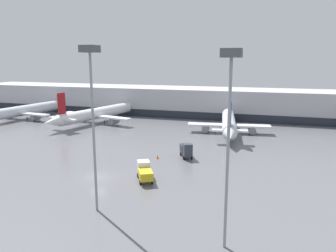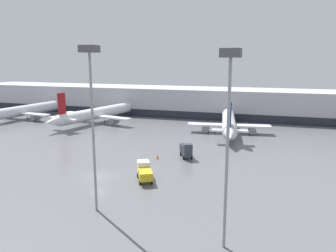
# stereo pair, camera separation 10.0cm
# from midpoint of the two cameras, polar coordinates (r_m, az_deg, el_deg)

# --- Properties ---
(ground_plane) EXTENTS (320.00, 320.00, 0.00)m
(ground_plane) POSITION_cam_midpoint_polar(r_m,az_deg,el_deg) (53.28, -12.09, -8.68)
(ground_plane) COLOR slate
(terminal_building) EXTENTS (160.00, 26.91, 9.00)m
(terminal_building) POSITION_cam_midpoint_polar(r_m,az_deg,el_deg) (109.08, 3.98, 4.26)
(terminal_building) COLOR #B2B2B7
(terminal_building) RESTS_ON ground_plane
(parked_jet_0) EXTENTS (20.65, 33.79, 9.36)m
(parked_jet_0) POSITION_cam_midpoint_polar(r_m,az_deg,el_deg) (83.19, 10.51, 0.50)
(parked_jet_0) COLOR silver
(parked_jet_0) RESTS_ON ground_plane
(parked_jet_1) EXTENTS (24.09, 36.24, 9.84)m
(parked_jet_1) POSITION_cam_midpoint_polar(r_m,az_deg,el_deg) (97.32, -12.50, 2.11)
(parked_jet_1) COLOR white
(parked_jet_1) RESTS_ON ground_plane
(parked_jet_3) EXTENTS (22.06, 38.66, 9.69)m
(parked_jet_3) POSITION_cam_midpoint_polar(r_m,az_deg,el_deg) (110.64, -24.32, 2.38)
(parked_jet_3) COLOR silver
(parked_jet_3) RESTS_ON ground_plane
(service_truck_0) EXTENTS (4.04, 5.27, 2.65)m
(service_truck_0) POSITION_cam_midpoint_polar(r_m,az_deg,el_deg) (50.53, -4.16, -7.83)
(service_truck_0) COLOR gold
(service_truck_0) RESTS_ON ground_plane
(service_truck_1) EXTENTS (3.33, 4.48, 2.98)m
(service_truck_1) POSITION_cam_midpoint_polar(r_m,az_deg,el_deg) (61.68, 3.15, -4.09)
(service_truck_1) COLOR #2D333D
(service_truck_1) RESTS_ON ground_plane
(traffic_cone_2) EXTENTS (0.48, 0.48, 0.80)m
(traffic_cone_2) POSITION_cam_midpoint_polar(r_m,az_deg,el_deg) (61.23, -1.88, -5.37)
(traffic_cone_2) COLOR orange
(traffic_cone_2) RESTS_ON ground_plane
(apron_light_mast_0) EXTENTS (1.80, 1.80, 19.71)m
(apron_light_mast_0) POSITION_cam_midpoint_polar(r_m,az_deg,el_deg) (38.41, -13.29, 7.11)
(apron_light_mast_0) COLOR gray
(apron_light_mast_0) RESTS_ON ground_plane
(apron_light_mast_2) EXTENTS (1.80, 1.80, 19.10)m
(apron_light_mast_2) POSITION_cam_midpoint_polar(r_m,az_deg,el_deg) (29.92, 10.64, 5.27)
(apron_light_mast_2) COLOR gray
(apron_light_mast_2) RESTS_ON ground_plane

